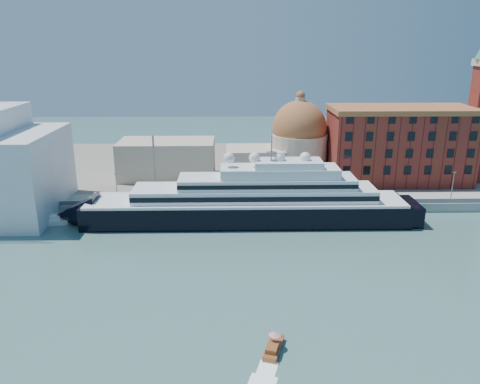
{
  "coord_description": "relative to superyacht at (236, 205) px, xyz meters",
  "views": [
    {
      "loc": [
        0.34,
        -87.96,
        43.71
      ],
      "look_at": [
        2.49,
        18.0,
        9.65
      ],
      "focal_mm": 35.0,
      "sensor_mm": 36.0,
      "label": 1
    }
  ],
  "objects": [
    {
      "name": "church",
      "position": [
        4.84,
        34.72,
        6.21
      ],
      "size": [
        66.0,
        18.0,
        25.5
      ],
      "color": "beige",
      "rests_on": "land"
    },
    {
      "name": "warehouse",
      "position": [
        50.45,
        29.0,
        9.09
      ],
      "size": [
        43.0,
        19.0,
        23.25
      ],
      "color": "maroon",
      "rests_on": "land"
    },
    {
      "name": "lamp_posts",
      "position": [
        -14.22,
        9.27,
        5.14
      ],
      "size": [
        120.8,
        2.4,
        18.0
      ],
      "color": "slate",
      "rests_on": "quay"
    },
    {
      "name": "water_taxi",
      "position": [
        4.94,
        -52.33,
        -4.0
      ],
      "size": [
        3.79,
        6.48,
        2.92
      ],
      "rotation": [
        0.0,
        0.0,
        -0.3
      ],
      "color": "maroon",
      "rests_on": "ground"
    },
    {
      "name": "service_barge",
      "position": [
        -47.57,
        -0.55,
        -4.01
      ],
      "size": [
        11.2,
        6.1,
        2.4
      ],
      "rotation": [
        0.0,
        0.0,
        0.25
      ],
      "color": "white",
      "rests_on": "ground"
    },
    {
      "name": "superyacht",
      "position": [
        0.0,
        0.0,
        0.0
      ],
      "size": [
        91.15,
        12.64,
        27.24
      ],
      "color": "black",
      "rests_on": "ground"
    },
    {
      "name": "land",
      "position": [
        -1.55,
        52.0,
        -3.7
      ],
      "size": [
        260.0,
        72.0,
        2.0
      ],
      "primitive_type": "cube",
      "color": "slate",
      "rests_on": "ground"
    },
    {
      "name": "ground",
      "position": [
        -1.55,
        -23.0,
        -4.7
      ],
      "size": [
        400.0,
        400.0,
        0.0
      ],
      "primitive_type": "plane",
      "color": "#375F5C",
      "rests_on": "ground"
    },
    {
      "name": "quay",
      "position": [
        -1.55,
        11.0,
        -3.45
      ],
      "size": [
        180.0,
        10.0,
        2.5
      ],
      "primitive_type": "cube",
      "color": "gray",
      "rests_on": "ground"
    },
    {
      "name": "quay_fence",
      "position": [
        -1.55,
        6.5,
        -1.6
      ],
      "size": [
        180.0,
        0.1,
        1.2
      ],
      "primitive_type": "cube",
      "color": "slate",
      "rests_on": "quay"
    }
  ]
}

